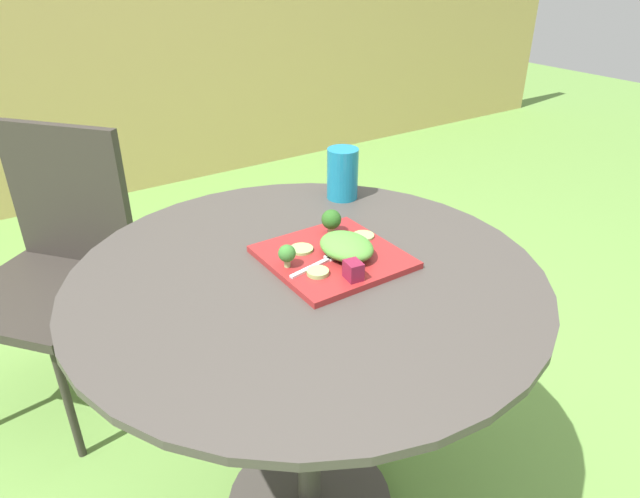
% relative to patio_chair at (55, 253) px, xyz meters
% --- Properties ---
extents(bamboo_fence, '(8.00, 0.08, 1.43)m').
position_rel_patio_chair_xyz_m(bamboo_fence, '(0.38, 1.70, 0.19)').
color(bamboo_fence, tan).
rests_on(bamboo_fence, ground_plane).
extents(patio_table, '(1.00, 1.00, 0.76)m').
position_rel_patio_chair_xyz_m(patio_table, '(0.38, -0.85, -0.01)').
color(patio_table, '#423D38').
rests_on(patio_table, ground_plane).
extents(patio_chair, '(0.62, 0.62, 0.90)m').
position_rel_patio_chair_xyz_m(patio_chair, '(0.00, 0.00, 0.00)').
color(patio_chair, '#332D28').
rests_on(patio_chair, ground_plane).
extents(salad_plate, '(0.28, 0.28, 0.01)m').
position_rel_patio_chair_xyz_m(salad_plate, '(0.45, -0.84, 0.24)').
color(salad_plate, maroon).
rests_on(salad_plate, patio_table).
extents(drinking_glass, '(0.08, 0.08, 0.14)m').
position_rel_patio_chair_xyz_m(drinking_glass, '(0.67, -0.57, 0.29)').
color(drinking_glass, teal).
rests_on(drinking_glass, patio_table).
extents(fork, '(0.15, 0.04, 0.00)m').
position_rel_patio_chair_xyz_m(fork, '(0.41, -0.86, 0.25)').
color(fork, silver).
rests_on(fork, salad_plate).
extents(lettuce_mound, '(0.11, 0.13, 0.04)m').
position_rel_patio_chair_xyz_m(lettuce_mound, '(0.47, -0.86, 0.27)').
color(lettuce_mound, '#519338').
rests_on(lettuce_mound, salad_plate).
extents(broccoli_floret_0, '(0.04, 0.04, 0.05)m').
position_rel_patio_chair_xyz_m(broccoli_floret_0, '(0.34, -0.83, 0.27)').
color(broccoli_floret_0, '#99B770').
rests_on(broccoli_floret_0, salad_plate).
extents(broccoli_floret_1, '(0.05, 0.05, 0.06)m').
position_rel_patio_chair_xyz_m(broccoli_floret_1, '(0.51, -0.76, 0.28)').
color(broccoli_floret_1, '#99B770').
rests_on(broccoli_floret_1, salad_plate).
extents(cucumber_slice_0, '(0.05, 0.05, 0.01)m').
position_rel_patio_chair_xyz_m(cucumber_slice_0, '(0.56, -0.81, 0.25)').
color(cucumber_slice_0, '#8EB766').
rests_on(cucumber_slice_0, salad_plate).
extents(cucumber_slice_1, '(0.05, 0.05, 0.01)m').
position_rel_patio_chair_xyz_m(cucumber_slice_1, '(0.41, -0.79, 0.25)').
color(cucumber_slice_1, '#8EB766').
rests_on(cucumber_slice_1, salad_plate).
extents(cucumber_slice_2, '(0.05, 0.05, 0.01)m').
position_rel_patio_chair_xyz_m(cucumber_slice_2, '(0.38, -0.89, 0.25)').
color(cucumber_slice_2, '#8EB766').
rests_on(cucumber_slice_2, salad_plate).
extents(beet_chunk_0, '(0.04, 0.04, 0.04)m').
position_rel_patio_chair_xyz_m(beet_chunk_0, '(0.43, -0.95, 0.26)').
color(beet_chunk_0, maroon).
rests_on(beet_chunk_0, salad_plate).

